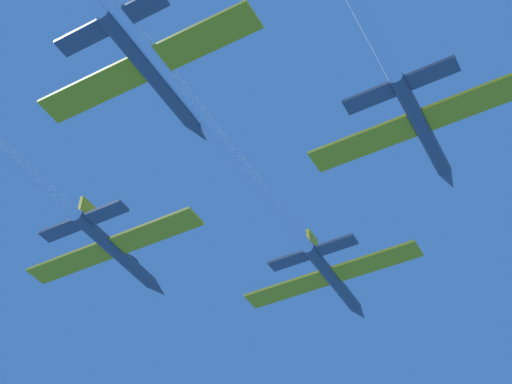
# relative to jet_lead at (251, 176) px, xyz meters

# --- Properties ---
(jet_lead) EXTENTS (20.51, 65.52, 3.40)m
(jet_lead) POSITION_rel_jet_lead_xyz_m (0.00, 0.00, 0.00)
(jet_lead) COLOR #4C5660
(jet_left_wing) EXTENTS (20.51, 58.45, 3.40)m
(jet_left_wing) POSITION_rel_jet_lead_xyz_m (-16.81, -13.97, -1.47)
(jet_left_wing) COLOR #4C5660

